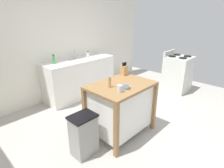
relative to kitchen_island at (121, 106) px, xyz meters
The scene contains 13 objects.
ground_plane 0.55m from the kitchen_island, 50.49° to the right, with size 6.66×6.66×0.00m, color #ADA8A0.
wall_back 2.25m from the kitchen_island, 86.07° to the left, with size 5.66×0.10×2.60m, color silver.
kitchen_island is the anchor object (origin of this frame).
knife_block 0.68m from the kitchen_island, 34.66° to the left, with size 0.11×0.09×0.23m.
bowl_ceramic_small 0.46m from the kitchen_island, 118.37° to the right, with size 0.13×0.13×0.05m.
drinking_cup 0.54m from the kitchen_island, 143.43° to the right, with size 0.07×0.07×0.10m.
pepper_grinder 0.52m from the kitchen_island, 168.89° to the left, with size 0.04×0.04×0.18m.
trash_bin 0.77m from the kitchen_island, behind, with size 0.36×0.28×0.63m.
sink_counter 1.81m from the kitchen_island, 74.54° to the left, with size 1.77×0.60×0.91m.
sink_faucet 2.02m from the kitchen_island, 75.64° to the left, with size 0.02×0.02×0.22m.
bottle_spray_cleaner 1.89m from the kitchen_island, 67.15° to the left, with size 0.06×0.06×0.17m.
bottle_hand_soap 1.88m from the kitchen_island, 93.90° to the left, with size 0.06×0.06×0.20m.
stove 2.43m from the kitchen_island, ahead, with size 0.60×0.60×1.03m.
Camera 1 is at (-2.16, -1.55, 1.91)m, focal length 29.07 mm.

